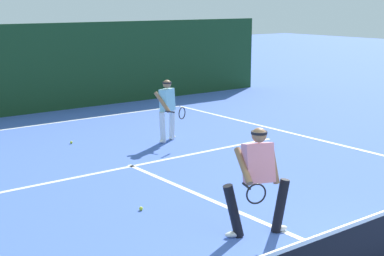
{
  "coord_description": "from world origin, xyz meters",
  "views": [
    {
      "loc": [
        -5.94,
        -3.6,
        3.38
      ],
      "look_at": [
        0.51,
        4.88,
        1.0
      ],
      "focal_mm": 53.3,
      "sensor_mm": 36.0,
      "label": 1
    }
  ],
  "objects_px": {
    "player_far": "(168,108)",
    "tennis_ball": "(141,209)",
    "tennis_ball_extra": "(71,142)",
    "player_near": "(258,177)"
  },
  "relations": [
    {
      "from": "player_near",
      "to": "tennis_ball",
      "type": "distance_m",
      "value": 2.23
    },
    {
      "from": "tennis_ball_extra",
      "to": "player_far",
      "type": "bearing_deg",
      "value": -30.47
    },
    {
      "from": "player_far",
      "to": "tennis_ball_extra",
      "type": "height_order",
      "value": "player_far"
    },
    {
      "from": "player_far",
      "to": "tennis_ball",
      "type": "height_order",
      "value": "player_far"
    },
    {
      "from": "player_near",
      "to": "player_far",
      "type": "height_order",
      "value": "player_near"
    },
    {
      "from": "tennis_ball",
      "to": "tennis_ball_extra",
      "type": "relative_size",
      "value": 1.0
    },
    {
      "from": "player_near",
      "to": "tennis_ball",
      "type": "xyz_separation_m",
      "value": [
        -0.83,
        1.88,
        -0.86
      ]
    },
    {
      "from": "player_far",
      "to": "player_near",
      "type": "bearing_deg",
      "value": 45.55
    },
    {
      "from": "tennis_ball",
      "to": "tennis_ball_extra",
      "type": "height_order",
      "value": "same"
    },
    {
      "from": "tennis_ball",
      "to": "tennis_ball_extra",
      "type": "xyz_separation_m",
      "value": [
        1.07,
        4.86,
        0.0
      ]
    }
  ]
}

